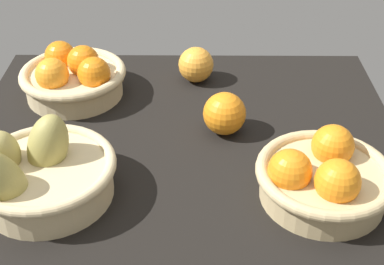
{
  "coord_description": "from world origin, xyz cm",
  "views": [
    {
      "loc": [
        2.31,
        -82.97,
        63.73
      ],
      "look_at": [
        1.68,
        -2.54,
        7.0
      ],
      "focal_mm": 50.46,
      "sensor_mm": 36.0,
      "label": 1
    }
  ],
  "objects_px": {
    "basket_near_right": "(323,177)",
    "loose_orange_back_gap": "(225,114)",
    "basket_near_left_pears": "(39,173)",
    "basket_far_left": "(73,76)",
    "loose_orange_front_gap": "(196,65)"
  },
  "relations": [
    {
      "from": "basket_near_left_pears",
      "to": "loose_orange_front_gap",
      "type": "height_order",
      "value": "basket_near_left_pears"
    },
    {
      "from": "loose_orange_back_gap",
      "to": "basket_near_right",
      "type": "bearing_deg",
      "value": -51.3
    },
    {
      "from": "basket_near_left_pears",
      "to": "loose_orange_back_gap",
      "type": "bearing_deg",
      "value": 31.28
    },
    {
      "from": "basket_near_left_pears",
      "to": "basket_near_right",
      "type": "distance_m",
      "value": 0.46
    },
    {
      "from": "basket_far_left",
      "to": "loose_orange_back_gap",
      "type": "xyz_separation_m",
      "value": [
        0.32,
        -0.14,
        -0.0
      ]
    },
    {
      "from": "basket_near_right",
      "to": "loose_orange_front_gap",
      "type": "height_order",
      "value": "basket_near_right"
    },
    {
      "from": "basket_far_left",
      "to": "loose_orange_front_gap",
      "type": "height_order",
      "value": "basket_far_left"
    },
    {
      "from": "basket_near_right",
      "to": "basket_far_left",
      "type": "distance_m",
      "value": 0.57
    },
    {
      "from": "basket_near_left_pears",
      "to": "loose_orange_back_gap",
      "type": "relative_size",
      "value": 2.95
    },
    {
      "from": "basket_far_left",
      "to": "loose_orange_back_gap",
      "type": "height_order",
      "value": "basket_far_left"
    },
    {
      "from": "basket_near_left_pears",
      "to": "basket_near_right",
      "type": "height_order",
      "value": "basket_near_left_pears"
    },
    {
      "from": "basket_near_right",
      "to": "loose_orange_front_gap",
      "type": "bearing_deg",
      "value": 117.86
    },
    {
      "from": "basket_near_right",
      "to": "loose_orange_back_gap",
      "type": "bearing_deg",
      "value": 128.7
    },
    {
      "from": "basket_near_left_pears",
      "to": "loose_orange_back_gap",
      "type": "xyz_separation_m",
      "value": [
        0.31,
        0.19,
        -0.01
      ]
    },
    {
      "from": "basket_near_left_pears",
      "to": "basket_far_left",
      "type": "bearing_deg",
      "value": 90.9
    }
  ]
}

